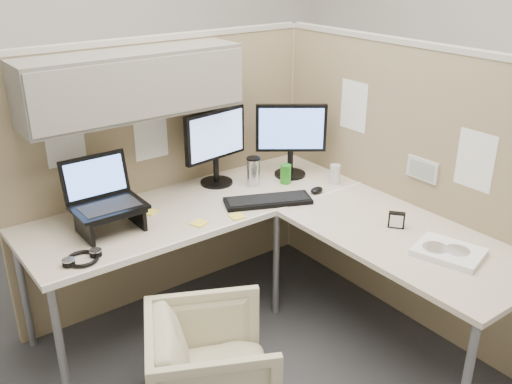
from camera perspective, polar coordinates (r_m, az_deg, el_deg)
ground at (r=3.33m, az=1.23°, el=-15.37°), size 4.50×4.50×0.00m
partition_back at (r=3.34m, az=-10.39°, el=5.79°), size 2.00×0.36×1.63m
partition_right at (r=3.43m, az=14.00°, el=0.99°), size 0.07×2.03×1.63m
desk at (r=3.11m, az=1.74°, el=-3.38°), size 2.00×1.98×0.73m
office_chair at (r=2.79m, az=-4.51°, el=-16.65°), size 0.73×0.75×0.59m
monitor_left at (r=3.45m, az=-4.07°, el=5.08°), size 0.44×0.20×0.47m
monitor_right at (r=3.58m, az=3.51°, el=5.78°), size 0.37×0.29×0.47m
laptop_station at (r=3.02m, az=-14.76°, el=-1.15°), size 0.35×0.30×0.37m
keyboard at (r=3.27m, az=1.20°, el=-0.89°), size 0.52×0.35×0.02m
mouse at (r=3.42m, az=6.09°, el=0.19°), size 0.10×0.08×0.03m
travel_mug at (r=3.48m, az=-0.26°, el=2.08°), size 0.08×0.08×0.18m
soda_can_green at (r=3.55m, az=7.90°, el=1.77°), size 0.07×0.07×0.12m
soda_can_silver at (r=3.53m, az=2.99°, el=1.81°), size 0.07×0.07×0.12m
sticky_note_c at (r=3.21m, az=-10.63°, el=-1.98°), size 0.10×0.10×0.01m
sticky_note_a at (r=3.04m, az=-5.70°, el=-3.13°), size 0.10×0.10×0.01m
sticky_note_b at (r=3.10m, az=-1.90°, el=-2.46°), size 0.09×0.09×0.01m
headphones at (r=2.80m, az=-16.96°, el=-6.38°), size 0.19×0.17×0.03m
paper_stack at (r=2.88m, az=18.71°, el=-5.70°), size 0.32×0.36×0.03m
desk_clock at (r=3.06m, az=13.87°, el=-2.74°), size 0.08×0.09×0.08m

